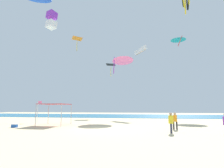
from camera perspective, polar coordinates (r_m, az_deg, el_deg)
The scene contains 13 objects.
ground at distance 17.98m, azimuth -3.10°, elevation -14.33°, with size 110.00×110.00×0.10m, color beige.
ocean_strip at distance 46.05m, azimuth 4.79°, elevation -10.04°, with size 110.00×20.30×0.03m, color #1E6B93.
canopy_tent at distance 23.02m, azimuth -17.75°, elevation -6.37°, with size 3.20×2.90×2.53m.
person_leftmost at distance 16.02m, azimuth 18.22°, elevation -11.07°, with size 0.40×0.45×1.69m.
person_central at distance 18.83m, azimuth 19.39°, elevation -10.56°, with size 0.42×0.38×1.62m.
banner_flag at distance 28.59m, azimuth -22.42°, elevation -7.38°, with size 0.61×0.06×3.04m.
cooler_box at distance 22.05m, azimuth -28.60°, elevation -11.59°, with size 0.57×0.37×0.35m.
kite_delta_teal at distance 47.40m, azimuth 20.29°, elevation 13.33°, with size 3.72×3.72×2.76m.
kite_diamond_orange at distance 44.35m, azimuth -11.04°, elevation 13.79°, with size 3.10×3.10×3.21m.
kite_parafoil_white at distance 46.88m, azimuth 9.07°, elevation 10.56°, with size 3.47×2.00×2.31m.
kite_box_purple at distance 39.30m, azimuth -18.65°, elevation 18.70°, with size 2.14×2.22×3.50m.
kite_delta_pink at distance 33.59m, azimuth 3.43°, elevation 7.90°, with size 4.97×5.01×3.45m.
kite_diamond_black at distance 45.33m, azimuth -0.39°, elevation 5.95°, with size 2.38×2.38×3.10m.
Camera 1 is at (3.89, -17.42, 2.10)m, focal length 28.76 mm.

